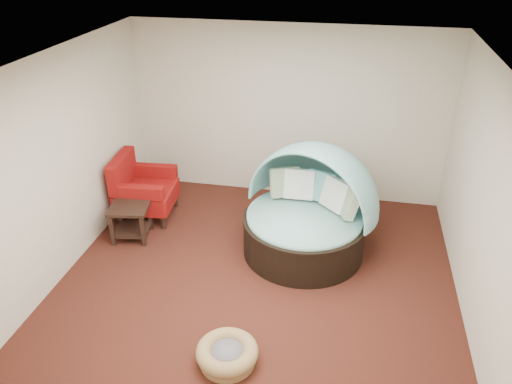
% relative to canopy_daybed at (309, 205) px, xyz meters
% --- Properties ---
extents(floor, '(5.00, 5.00, 0.00)m').
position_rel_canopy_daybed_xyz_m(floor, '(-0.54, -0.87, -0.71)').
color(floor, '#4B1E15').
rests_on(floor, ground).
extents(wall_back, '(5.00, 0.00, 5.00)m').
position_rel_canopy_daybed_xyz_m(wall_back, '(-0.54, 1.63, 0.69)').
color(wall_back, beige).
rests_on(wall_back, floor).
extents(wall_front, '(5.00, 0.00, 5.00)m').
position_rel_canopy_daybed_xyz_m(wall_front, '(-0.54, -3.37, 0.69)').
color(wall_front, beige).
rests_on(wall_front, floor).
extents(wall_left, '(0.00, 5.00, 5.00)m').
position_rel_canopy_daybed_xyz_m(wall_left, '(-3.04, -0.87, 0.69)').
color(wall_left, beige).
rests_on(wall_left, floor).
extents(wall_right, '(0.00, 5.00, 5.00)m').
position_rel_canopy_daybed_xyz_m(wall_right, '(1.96, -0.87, 0.69)').
color(wall_right, beige).
rests_on(wall_right, floor).
extents(ceiling, '(5.00, 5.00, 0.00)m').
position_rel_canopy_daybed_xyz_m(ceiling, '(-0.54, -0.87, 2.09)').
color(ceiling, white).
rests_on(ceiling, wall_back).
extents(canopy_daybed, '(2.20, 2.18, 1.54)m').
position_rel_canopy_daybed_xyz_m(canopy_daybed, '(0.00, 0.00, 0.00)').
color(canopy_daybed, black).
rests_on(canopy_daybed, floor).
extents(pet_basket, '(0.85, 0.85, 0.23)m').
position_rel_canopy_daybed_xyz_m(pet_basket, '(-0.58, -2.25, -0.59)').
color(pet_basket, brown).
rests_on(pet_basket, floor).
extents(red_armchair, '(0.93, 0.93, 1.01)m').
position_rel_canopy_daybed_xyz_m(red_armchair, '(-2.61, 0.41, -0.25)').
color(red_armchair, black).
rests_on(red_armchair, floor).
extents(side_table, '(0.63, 0.63, 0.53)m').
position_rel_canopy_daybed_xyz_m(side_table, '(-2.53, -0.21, -0.37)').
color(side_table, black).
rests_on(side_table, floor).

